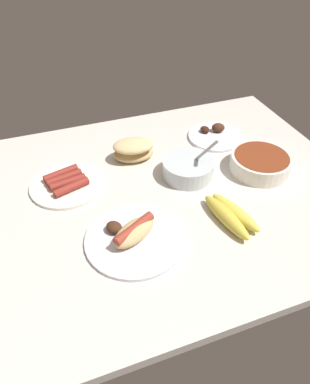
{
  "coord_description": "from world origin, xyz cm",
  "views": [
    {
      "loc": [
        -27.04,
        -72.77,
        67.53
      ],
      "look_at": [
        -2.07,
        -3.23,
        3.0
      ],
      "focal_mm": 32.68,
      "sensor_mm": 36.0,
      "label": 1
    }
  ],
  "objects_px": {
    "bowl_coleslaw": "(188,167)",
    "plate_sausages": "(67,183)",
    "bread_stack": "(133,150)",
    "bowl_chili": "(260,162)",
    "banana_bunch": "(230,215)",
    "plate_grilled_meat": "(215,135)",
    "plate_hotdog_assembled": "(134,236)"
  },
  "relations": [
    {
      "from": "plate_grilled_meat",
      "to": "banana_bunch",
      "type": "distance_m",
      "value": 0.41
    },
    {
      "from": "plate_grilled_meat",
      "to": "plate_hotdog_assembled",
      "type": "bearing_deg",
      "value": -138.7
    },
    {
      "from": "banana_bunch",
      "to": "bread_stack",
      "type": "relative_size",
      "value": 1.33
    },
    {
      "from": "plate_grilled_meat",
      "to": "banana_bunch",
      "type": "height_order",
      "value": "plate_grilled_meat"
    },
    {
      "from": "bowl_coleslaw",
      "to": "plate_sausages",
      "type": "xyz_separation_m",
      "value": [
        -0.36,
        0.08,
        -0.02
      ]
    },
    {
      "from": "bowl_chili",
      "to": "bread_stack",
      "type": "bearing_deg",
      "value": 151.63
    },
    {
      "from": "bowl_chili",
      "to": "plate_hotdog_assembled",
      "type": "bearing_deg",
      "value": -162.38
    },
    {
      "from": "bowl_coleslaw",
      "to": "bowl_chili",
      "type": "xyz_separation_m",
      "value": [
        0.22,
        -0.05,
        -0.0
      ]
    },
    {
      "from": "plate_hotdog_assembled",
      "to": "bread_stack",
      "type": "distance_m",
      "value": 0.35
    },
    {
      "from": "bread_stack",
      "to": "plate_sausages",
      "type": "bearing_deg",
      "value": -164.18
    },
    {
      "from": "plate_grilled_meat",
      "to": "bread_stack",
      "type": "distance_m",
      "value": 0.32
    },
    {
      "from": "bowl_coleslaw",
      "to": "plate_grilled_meat",
      "type": "height_order",
      "value": "bowl_coleslaw"
    },
    {
      "from": "bowl_chili",
      "to": "plate_grilled_meat",
      "type": "relative_size",
      "value": 0.97
    },
    {
      "from": "bowl_coleslaw",
      "to": "banana_bunch",
      "type": "bearing_deg",
      "value": -82.67
    },
    {
      "from": "bowl_coleslaw",
      "to": "banana_bunch",
      "type": "distance_m",
      "value": 0.22
    },
    {
      "from": "plate_hotdog_assembled",
      "to": "plate_sausages",
      "type": "xyz_separation_m",
      "value": [
        -0.13,
        0.27,
        -0.01
      ]
    },
    {
      "from": "plate_grilled_meat",
      "to": "bowl_chili",
      "type": "bearing_deg",
      "value": -78.99
    },
    {
      "from": "banana_bunch",
      "to": "bread_stack",
      "type": "xyz_separation_m",
      "value": [
        -0.16,
        0.35,
        0.02
      ]
    },
    {
      "from": "bread_stack",
      "to": "plate_hotdog_assembled",
      "type": "bearing_deg",
      "value": -107.03
    },
    {
      "from": "plate_hotdog_assembled",
      "to": "bowl_chili",
      "type": "bearing_deg",
      "value": 17.62
    },
    {
      "from": "bowl_coleslaw",
      "to": "bread_stack",
      "type": "bearing_deg",
      "value": 133.46
    },
    {
      "from": "bowl_coleslaw",
      "to": "plate_hotdog_assembled",
      "type": "xyz_separation_m",
      "value": [
        -0.24,
        -0.2,
        -0.01
      ]
    },
    {
      "from": "banana_bunch",
      "to": "plate_grilled_meat",
      "type": "bearing_deg",
      "value": 68.28
    },
    {
      "from": "bowl_coleslaw",
      "to": "plate_sausages",
      "type": "relative_size",
      "value": 0.72
    },
    {
      "from": "bowl_chili",
      "to": "plate_sausages",
      "type": "bearing_deg",
      "value": 167.72
    },
    {
      "from": "plate_hotdog_assembled",
      "to": "bread_stack",
      "type": "height_order",
      "value": "bread_stack"
    },
    {
      "from": "bowl_chili",
      "to": "bread_stack",
      "type": "xyz_separation_m",
      "value": [
        -0.36,
        0.19,
        0.01
      ]
    },
    {
      "from": "plate_grilled_meat",
      "to": "banana_bunch",
      "type": "bearing_deg",
      "value": -111.72
    },
    {
      "from": "banana_bunch",
      "to": "plate_hotdog_assembled",
      "type": "bearing_deg",
      "value": 176.25
    },
    {
      "from": "bowl_chili",
      "to": "bowl_coleslaw",
      "type": "bearing_deg",
      "value": 166.83
    },
    {
      "from": "bowl_coleslaw",
      "to": "plate_sausages",
      "type": "height_order",
      "value": "bowl_coleslaw"
    },
    {
      "from": "plate_sausages",
      "to": "bowl_chili",
      "type": "height_order",
      "value": "bowl_chili"
    }
  ]
}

